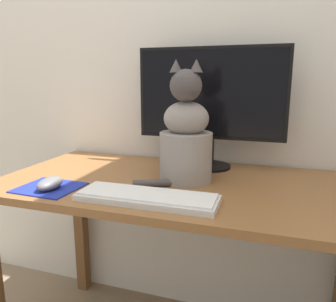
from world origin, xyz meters
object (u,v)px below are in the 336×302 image
(monitor, at_px, (211,100))
(computer_mouse_left, at_px, (50,183))
(keyboard, at_px, (147,197))
(cat, at_px, (186,138))

(monitor, xyz_separation_m, computer_mouse_left, (-0.42, -0.43, -0.24))
(computer_mouse_left, bearing_deg, keyboard, 1.36)
(keyboard, relative_size, computer_mouse_left, 3.95)
(cat, bearing_deg, monitor, 72.60)
(cat, bearing_deg, computer_mouse_left, -153.98)
(keyboard, bearing_deg, monitor, 76.52)
(computer_mouse_left, bearing_deg, monitor, 45.71)
(monitor, xyz_separation_m, keyboard, (-0.10, -0.42, -0.25))
(monitor, distance_m, keyboard, 0.50)
(monitor, xyz_separation_m, cat, (-0.04, -0.20, -0.11))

